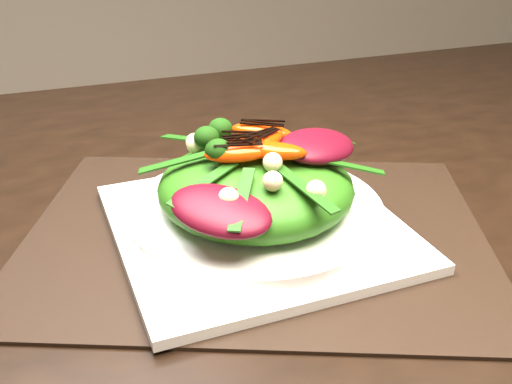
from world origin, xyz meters
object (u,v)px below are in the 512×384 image
object	(u,v)px
orange_segment	(253,144)
placemat	(256,232)
salad_bowl	(256,214)
lettuce_mound	(256,187)
dining_table	(403,166)
plate_base	(256,226)

from	to	relation	value
orange_segment	placemat	bearing A→B (deg)	-96.27
salad_bowl	lettuce_mound	size ratio (longest dim) A/B	1.32
lettuce_mound	orange_segment	distance (m)	0.04
dining_table	orange_segment	distance (m)	0.30
plate_base	salad_bowl	distance (m)	0.01
dining_table	placemat	xyz separation A→B (m)	(-0.26, -0.13, 0.02)
plate_base	placemat	bearing A→B (deg)	-90.00
plate_base	orange_segment	size ratio (longest dim) A/B	4.40
plate_base	lettuce_mound	bearing A→B (deg)	-90.00
placemat	lettuce_mound	world-z (taller)	lettuce_mound
placemat	lettuce_mound	xyz separation A→B (m)	(0.00, 0.00, 0.05)
placemat	salad_bowl	xyz separation A→B (m)	(0.00, 0.00, 0.02)
dining_table	orange_segment	size ratio (longest dim) A/B	25.46
dining_table	placemat	distance (m)	0.29
dining_table	orange_segment	xyz separation A→B (m)	(-0.26, -0.11, 0.11)
placemat	plate_base	bearing A→B (deg)	90.00
placemat	salad_bowl	size ratio (longest dim) A/B	1.81
dining_table	lettuce_mound	size ratio (longest dim) A/B	8.26
plate_base	lettuce_mound	distance (m)	0.05
placemat	plate_base	size ratio (longest dim) A/B	1.67
dining_table	placemat	world-z (taller)	dining_table
plate_base	lettuce_mound	xyz separation A→B (m)	(0.00, -0.00, 0.05)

